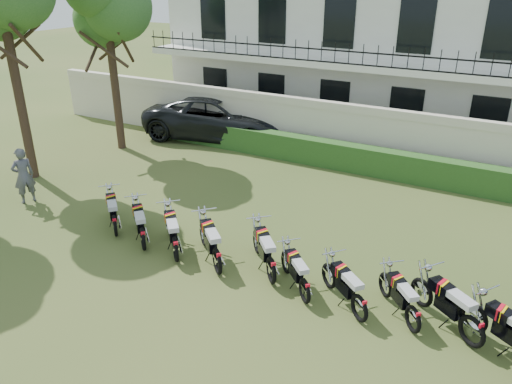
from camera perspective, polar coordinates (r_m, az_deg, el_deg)
ground at (r=13.23m, az=-1.13°, el=-7.22°), size 100.00×100.00×0.00m
perimeter_wall at (r=19.51m, az=10.83°, el=6.59°), size 30.00×0.35×2.30m
hedge at (r=18.72m, az=12.75°, el=3.50°), size 18.00×0.60×1.00m
building at (r=24.60m, az=16.05°, el=15.73°), size 20.40×9.60×7.40m
motorcycle_0 at (r=14.43m, az=-15.88°, el=-3.17°), size 1.53×1.39×1.07m
motorcycle_1 at (r=13.53m, az=-12.85°, el=-4.69°), size 1.53×1.41×1.08m
motorcycle_2 at (r=12.86m, az=-9.22°, el=-5.86°), size 1.53×1.55×1.13m
motorcycle_3 at (r=12.22m, az=-4.46°, el=-7.22°), size 1.65×1.51×1.16m
motorcycle_4 at (r=11.87m, az=1.77°, el=-8.26°), size 1.49×1.60×1.14m
motorcycle_5 at (r=11.30m, az=5.62°, el=-10.57°), size 1.37×1.36×1.00m
motorcycle_6 at (r=10.94m, az=11.80°, el=-12.22°), size 1.54×1.30×1.05m
motorcycle_7 at (r=10.93m, az=17.60°, el=-13.09°), size 1.29×1.43×1.00m
motorcycle_8 at (r=10.93m, az=23.57°, el=-13.72°), size 1.75×1.33×1.14m
suv at (r=22.27m, az=-4.05°, el=8.46°), size 7.14×4.28×1.86m
inspector at (r=17.43m, az=-25.04°, el=1.69°), size 0.66×0.78×1.83m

